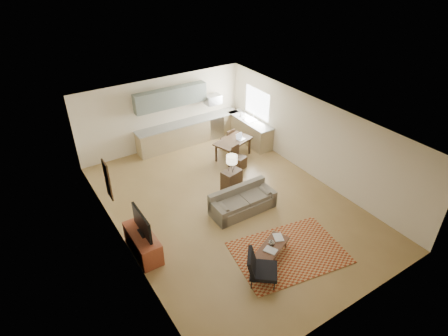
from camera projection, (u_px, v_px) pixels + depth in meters
room at (230, 167)px, 10.65m from camera, size 9.00×9.00×9.00m
kitchen_counter_back at (189, 132)px, 14.52m from camera, size 4.26×0.64×0.92m
kitchen_counter_right at (250, 131)px, 14.61m from camera, size 0.64×2.26×0.92m
kitchen_range at (214, 126)px, 15.03m from camera, size 0.62×0.62×0.90m
kitchen_microwave at (213, 100)px, 14.46m from camera, size 0.62×0.40×0.35m
upper_cabinets at (171, 98)px, 13.56m from camera, size 2.80×0.34×0.70m
window_right at (257, 103)px, 14.17m from camera, size 0.02×1.40×1.05m
wall_art_left at (108, 180)px, 9.72m from camera, size 0.06×0.42×1.10m
triptych at (160, 104)px, 13.58m from camera, size 1.70×0.04×0.50m
rug at (289, 253)px, 9.63m from camera, size 3.06×2.37×0.02m
sofa at (243, 201)px, 10.93m from camera, size 2.03×0.88×0.70m
coffee_table at (271, 252)px, 9.41m from camera, size 1.27×0.90×0.36m
book_a at (268, 253)px, 9.12m from camera, size 0.47×0.49×0.03m
book_b at (274, 238)px, 9.58m from camera, size 0.46×0.49×0.02m
vase at (271, 242)px, 9.36m from camera, size 0.19×0.19×0.16m
armchair at (264, 268)px, 8.64m from camera, size 1.03×1.03×0.83m
tv_credenza at (143, 243)px, 9.49m from camera, size 0.53×1.38×0.64m
tv at (142, 223)px, 9.18m from camera, size 0.11×1.06×0.64m
console_table at (232, 181)px, 11.83m from camera, size 0.69×0.53×0.71m
table_lamp at (232, 163)px, 11.49m from camera, size 0.41×0.41×0.57m
dining_table at (233, 149)px, 13.59m from camera, size 1.57×1.18×0.71m
dining_chair_near at (239, 157)px, 12.95m from camera, size 0.51×0.52×0.83m
dining_chair_far at (227, 138)px, 14.15m from camera, size 0.47×0.48×0.83m
laptop at (241, 137)px, 13.40m from camera, size 0.34×0.28×0.22m
soap_bottle at (242, 114)px, 14.58m from camera, size 0.13×0.13×0.19m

